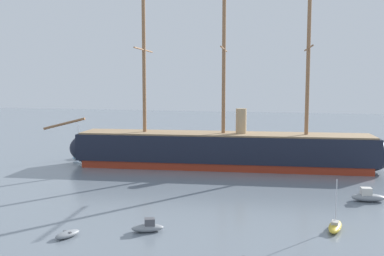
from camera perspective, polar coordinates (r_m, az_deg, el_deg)
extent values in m
cube|color=maroon|center=(80.99, 4.00, -4.63)|extent=(51.18, 12.42, 1.32)
cube|color=black|center=(80.48, 4.01, -2.51)|extent=(53.31, 12.94, 4.71)
ellipsoid|color=black|center=(85.96, -12.36, -2.53)|extent=(10.14, 8.00, 6.03)
ellipsoid|color=black|center=(82.32, 21.14, -3.18)|extent=(10.14, 8.00, 6.03)
cube|color=#9E7F5B|center=(80.15, 4.03, -0.75)|extent=(52.20, 12.21, 0.28)
cylinder|color=#936642|center=(82.06, -6.16, 7.87)|extent=(0.66, 0.66, 24.51)
cylinder|color=#936642|center=(82.20, -6.19, 9.92)|extent=(1.48, 12.64, 0.26)
cylinder|color=#936642|center=(79.62, 4.09, 7.94)|extent=(0.66, 0.66, 24.51)
cylinder|color=#936642|center=(79.77, 4.11, 10.05)|extent=(1.48, 12.64, 0.26)
cylinder|color=#936642|center=(79.80, 14.64, 7.76)|extent=(0.66, 0.66, 24.51)
cylinder|color=#936642|center=(79.95, 14.70, 9.86)|extent=(1.48, 12.64, 0.26)
cylinder|color=#936642|center=(87.71, -16.05, 0.53)|extent=(8.35, 1.27, 2.51)
cylinder|color=tan|center=(79.73, 6.31, 0.80)|extent=(1.89, 1.89, 4.71)
ellipsoid|color=gray|center=(47.62, -15.66, -12.96)|extent=(2.22, 3.07, 0.67)
cube|color=#4C4C51|center=(47.54, -15.67, -12.67)|extent=(1.06, 0.64, 0.10)
ellipsoid|color=gray|center=(47.76, -5.72, -12.63)|extent=(3.63, 2.61, 0.78)
cube|color=#4C4C51|center=(47.58, -5.44, -11.90)|extent=(1.30, 1.24, 0.78)
ellipsoid|color=gold|center=(50.24, 17.85, -11.94)|extent=(1.99, 4.34, 0.79)
cube|color=#B2ADA3|center=(49.91, 17.84, -11.52)|extent=(0.87, 1.15, 0.42)
cylinder|color=silver|center=(49.70, 17.98, -8.96)|extent=(0.10, 0.10, 4.81)
ellipsoid|color=gray|center=(63.11, 21.64, -8.28)|extent=(4.50, 2.33, 1.00)
cube|color=beige|center=(62.84, 21.41, -7.57)|extent=(1.45, 1.32, 1.00)
ellipsoid|color=#7FB2D6|center=(93.06, -14.22, -3.50)|extent=(1.86, 5.26, 0.98)
cube|color=beige|center=(93.20, -14.16, -3.14)|extent=(0.93, 1.34, 0.52)
cylinder|color=silver|center=(92.35, -14.34, -1.53)|extent=(0.13, 0.13, 5.95)
ellipsoid|color=silver|center=(90.94, 7.20, -3.61)|extent=(4.22, 2.97, 0.91)
cube|color=#B2ADA3|center=(90.95, 7.06, -3.14)|extent=(1.50, 1.43, 0.91)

